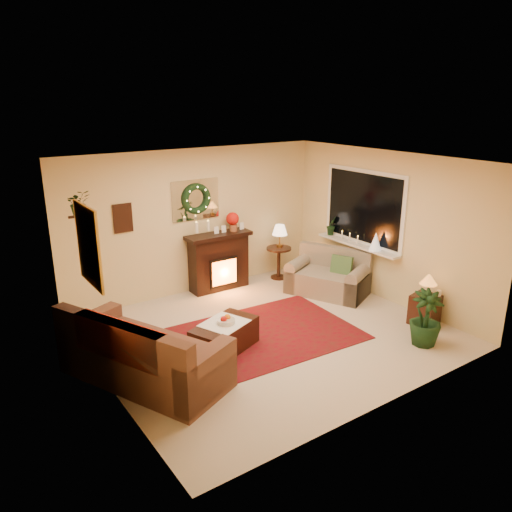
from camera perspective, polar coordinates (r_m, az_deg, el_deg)
floor at (r=7.71m, az=1.50°, el=-8.83°), size 5.00×5.00×0.00m
ceiling at (r=6.93m, az=1.68°, el=10.72°), size 5.00×5.00×0.00m
wall_back at (r=9.06m, az=-6.88°, el=3.96°), size 5.00×5.00×0.00m
wall_front at (r=5.67m, az=15.19°, el=-5.23°), size 5.00×5.00×0.00m
wall_left at (r=6.16m, az=-17.58°, el=-3.59°), size 4.50×4.50×0.00m
wall_right at (r=8.87m, az=14.74°, el=3.19°), size 4.50×4.50×0.00m
area_rug at (r=7.70m, az=1.36°, el=-8.80°), size 2.70×2.09×0.01m
sofa at (r=6.54m, az=-12.63°, el=-10.25°), size 1.75×2.37×0.93m
red_throw at (r=6.67m, az=-13.55°, el=-9.51°), size 0.82×1.34×0.02m
fireplace at (r=9.24m, az=-4.28°, el=-0.52°), size 1.10×0.36×1.00m
poinsettia at (r=9.20m, az=-2.70°, el=4.28°), size 0.24×0.24×0.24m
mantel_candle_a at (r=8.79m, az=-6.81°, el=3.26°), size 0.06×0.06×0.18m
mantel_candle_b at (r=8.89m, az=-5.49°, el=3.47°), size 0.06×0.06×0.17m
mantel_mirror at (r=8.95m, az=-6.91°, el=6.41°), size 0.92×0.02×0.72m
wreath at (r=8.91m, az=-6.79°, el=6.50°), size 0.55×0.11×0.55m
wall_art at (r=8.46m, az=-14.98°, el=4.21°), size 0.32×0.03×0.48m
gold_mirror at (r=6.30m, az=-18.63°, el=1.11°), size 0.03×0.84×1.00m
hanging_plant at (r=6.98m, az=-19.50°, el=4.49°), size 0.33×0.28×0.36m
loveseat at (r=9.11m, az=8.21°, el=-1.79°), size 1.32×1.60×0.81m
window_frame at (r=9.16m, az=12.21°, el=5.44°), size 0.03×1.86×1.36m
window_glass at (r=9.15m, az=12.15°, el=5.43°), size 0.02×1.70×1.22m
window_sill at (r=9.25m, az=11.49°, el=1.26°), size 0.22×1.86×0.04m
mini_tree at (r=8.90m, az=13.51°, el=1.60°), size 0.22×0.22×0.33m
sill_plant at (r=9.71m, az=8.64°, el=3.53°), size 0.27×0.21×0.48m
side_table_round at (r=9.83m, az=2.61°, el=-0.74°), size 0.61×0.61×0.63m
lamp_cream at (r=9.71m, az=2.73°, el=2.46°), size 0.29×0.29×0.45m
end_table_square at (r=8.34m, az=18.74°, el=-5.63°), size 0.46×0.46×0.48m
lamp_tiffany at (r=8.16m, az=19.13°, el=-2.59°), size 0.27×0.27×0.40m
coffee_table at (r=7.17m, az=-3.61°, el=-9.16°), size 1.11×0.86×0.41m
fruit_bowl at (r=7.05m, az=-3.43°, el=-7.46°), size 0.25×0.25×0.06m
floor_palm at (r=7.61m, az=18.83°, el=-6.49°), size 1.79×1.79×2.48m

